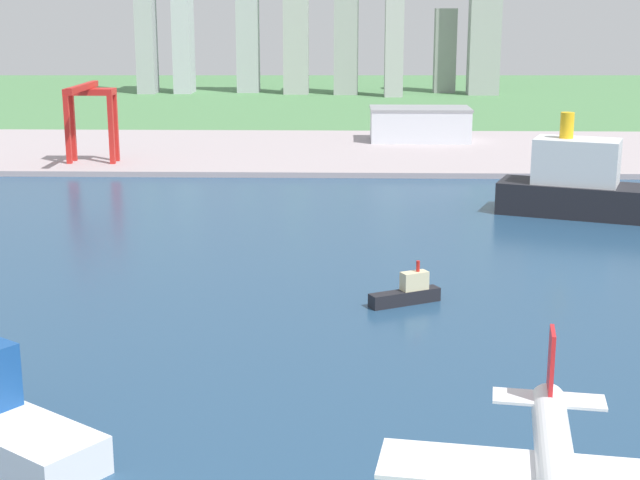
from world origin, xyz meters
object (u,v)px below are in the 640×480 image
port_crane_red (89,106)px  warehouse_main (420,124)px  cargo_ship (603,189)px  airplane_landing (557,479)px  tugboat_small (407,292)px

port_crane_red → warehouse_main: (152.90, 76.88, -17.05)m
cargo_ship → airplane_landing: bearing=-105.9°
airplane_landing → cargo_ship: bearing=74.1°
airplane_landing → port_crane_red: size_ratio=1.04×
tugboat_small → port_crane_red: port_crane_red is taller
tugboat_small → port_crane_red: bearing=123.3°
airplane_landing → cargo_ship: cargo_ship is taller
tugboat_small → warehouse_main: (23.23, 273.98, 8.23)m
airplane_landing → tugboat_small: (-6.32, 135.35, -21.70)m
tugboat_small → port_crane_red: size_ratio=0.42×
tugboat_small → warehouse_main: size_ratio=0.35×
airplane_landing → tugboat_small: size_ratio=2.46×
airplane_landing → warehouse_main: 409.89m
tugboat_small → airplane_landing: bearing=-87.3°
cargo_ship → warehouse_main: 180.55m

